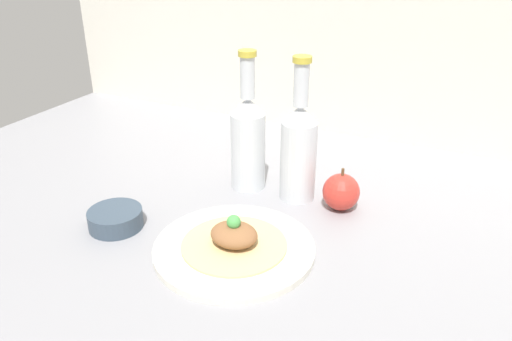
# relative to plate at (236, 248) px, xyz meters

# --- Properties ---
(ground_plane) EXTENTS (1.80, 1.10, 0.04)m
(ground_plane) POSITION_rel_plate_xyz_m (-0.00, 0.11, -0.03)
(ground_plane) COLOR gray
(plate) EXTENTS (0.29, 0.29, 0.02)m
(plate) POSITION_rel_plate_xyz_m (0.00, 0.00, 0.00)
(plate) COLOR silver
(plate) RESTS_ON ground_plane
(plated_food) EXTENTS (0.19, 0.19, 0.06)m
(plated_food) POSITION_rel_plate_xyz_m (-0.00, 0.00, 0.02)
(plated_food) COLOR #D6BC7F
(plated_food) RESTS_ON plate
(cider_bottle_left) EXTENTS (0.08, 0.08, 0.30)m
(cider_bottle_left) POSITION_rel_plate_xyz_m (-0.09, 0.24, 0.11)
(cider_bottle_left) COLOR silver
(cider_bottle_left) RESTS_ON ground_plane
(cider_bottle_right) EXTENTS (0.08, 0.08, 0.30)m
(cider_bottle_right) POSITION_rel_plate_xyz_m (0.02, 0.24, 0.11)
(cider_bottle_right) COLOR silver
(cider_bottle_right) RESTS_ON ground_plane
(apple) EXTENTS (0.08, 0.08, 0.09)m
(apple) POSITION_rel_plate_xyz_m (0.12, 0.23, 0.03)
(apple) COLOR red
(apple) RESTS_ON ground_plane
(dipping_bowl) EXTENTS (0.10, 0.10, 0.04)m
(dipping_bowl) POSITION_rel_plate_xyz_m (-0.25, -0.03, 0.01)
(dipping_bowl) COLOR #384756
(dipping_bowl) RESTS_ON ground_plane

